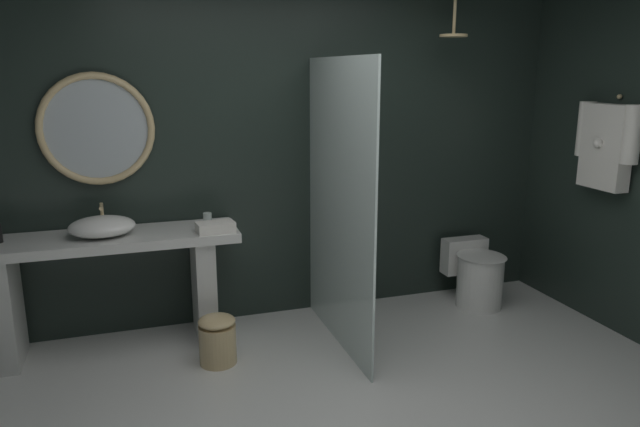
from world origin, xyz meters
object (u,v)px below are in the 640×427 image
toilet (477,275)px  folded_hand_towel (215,227)px  vessel_sink (102,226)px  waste_bin (218,339)px  round_wall_mirror (97,129)px  tumbler_cup (208,219)px  hanging_bathrobe (606,142)px  rain_shower_head (454,31)px

toilet → folded_hand_towel: folded_hand_towel is taller
vessel_sink → waste_bin: 1.08m
round_wall_mirror → tumbler_cup: bearing=-16.2°
tumbler_cup → toilet: bearing=-3.0°
tumbler_cup → folded_hand_towel: tumbler_cup is taller
tumbler_cup → waste_bin: size_ratio=0.29×
hanging_bathrobe → toilet: hanging_bathrobe is taller
folded_hand_towel → toilet: bearing=1.7°
rain_shower_head → folded_hand_towel: bearing=-176.4°
round_wall_mirror → toilet: size_ratio=1.42×
hanging_bathrobe → toilet: size_ratio=1.25×
vessel_sink → rain_shower_head: bearing=-0.4°
hanging_bathrobe → waste_bin: hanging_bathrobe is taller
vessel_sink → hanging_bathrobe: bearing=-10.8°
vessel_sink → round_wall_mirror: size_ratio=0.56×
round_wall_mirror → rain_shower_head: 2.66m
round_wall_mirror → folded_hand_towel: 1.04m
vessel_sink → tumbler_cup: bearing=3.9°
hanging_bathrobe → folded_hand_towel: (-2.75, 0.53, -0.54)m
tumbler_cup → folded_hand_towel: size_ratio=0.38×
rain_shower_head → hanging_bathrobe: rain_shower_head is taller
vessel_sink → waste_bin: size_ratio=1.28×
folded_hand_towel → waste_bin: bearing=-101.3°
toilet → waste_bin: bearing=-170.8°
rain_shower_head → toilet: bearing=-9.4°
waste_bin → round_wall_mirror: bearing=134.6°
waste_bin → folded_hand_towel: size_ratio=1.32×
rain_shower_head → folded_hand_towel: (-1.84, -0.12, -1.33)m
vessel_sink → folded_hand_towel: size_ratio=1.69×
hanging_bathrobe → waste_bin: 3.08m
hanging_bathrobe → toilet: (-0.61, 0.60, -1.15)m
rain_shower_head → toilet: (0.30, -0.05, -1.93)m
vessel_sink → toilet: 2.94m
rain_shower_head → hanging_bathrobe: (0.91, -0.65, -0.79)m
tumbler_cup → round_wall_mirror: 0.96m
vessel_sink → toilet: bearing=-1.4°
round_wall_mirror → folded_hand_towel: size_ratio=3.03×
vessel_sink → folded_hand_towel: (0.73, -0.13, -0.03)m
vessel_sink → tumbler_cup: 0.70m
round_wall_mirror → waste_bin: (0.66, -0.67, -1.34)m
toilet → vessel_sink: bearing=178.6°
tumbler_cup → toilet: tumbler_cup is taller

